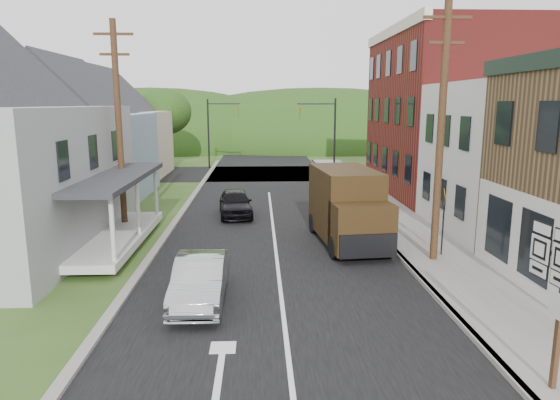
{
  "coord_description": "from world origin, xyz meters",
  "views": [
    {
      "loc": [
        -0.63,
        -13.41,
        5.63
      ],
      "look_at": [
        0.12,
        4.22,
        2.2
      ],
      "focal_mm": 32.0,
      "sensor_mm": 36.0,
      "label": 1
    }
  ],
  "objects": [
    {
      "name": "ground",
      "position": [
        0.0,
        0.0,
        0.0
      ],
      "size": [
        120.0,
        120.0,
        0.0
      ],
      "primitive_type": "plane",
      "color": "#2D4719",
      "rests_on": "ground"
    },
    {
      "name": "road",
      "position": [
        0.0,
        10.0,
        0.0
      ],
      "size": [
        9.0,
        90.0,
        0.02
      ],
      "primitive_type": "cube",
      "color": "black",
      "rests_on": "ground"
    },
    {
      "name": "cross_road",
      "position": [
        0.0,
        27.0,
        0.0
      ],
      "size": [
        60.0,
        9.0,
        0.02
      ],
      "primitive_type": "cube",
      "color": "black",
      "rests_on": "ground"
    },
    {
      "name": "sidewalk_right",
      "position": [
        5.9,
        8.0,
        0.07
      ],
      "size": [
        2.8,
        55.0,
        0.15
      ],
      "primitive_type": "cube",
      "color": "slate",
      "rests_on": "ground"
    },
    {
      "name": "curb_right",
      "position": [
        4.55,
        8.0,
        0.07
      ],
      "size": [
        0.2,
        55.0,
        0.15
      ],
      "primitive_type": "cube",
      "color": "slate",
      "rests_on": "ground"
    },
    {
      "name": "curb_left",
      "position": [
        -4.65,
        8.0,
        0.06
      ],
      "size": [
        0.3,
        55.0,
        0.12
      ],
      "primitive_type": "cube",
      "color": "slate",
      "rests_on": "ground"
    },
    {
      "name": "storefront_white",
      "position": [
        11.3,
        7.5,
        3.25
      ],
      "size": [
        8.0,
        7.0,
        6.5
      ],
      "primitive_type": "cube",
      "color": "silver",
      "rests_on": "ground"
    },
    {
      "name": "storefront_red",
      "position": [
        11.3,
        17.0,
        5.0
      ],
      "size": [
        8.0,
        12.0,
        10.0
      ],
      "primitive_type": "cube",
      "color": "maroon",
      "rests_on": "ground"
    },
    {
      "name": "house_blue",
      "position": [
        -11.0,
        17.0,
        3.69
      ],
      "size": [
        7.14,
        8.16,
        7.28
      ],
      "color": "#8499B4",
      "rests_on": "ground"
    },
    {
      "name": "house_cream",
      "position": [
        -11.5,
        26.0,
        3.69
      ],
      "size": [
        7.14,
        8.16,
        7.28
      ],
      "color": "beige",
      "rests_on": "ground"
    },
    {
      "name": "utility_pole_right",
      "position": [
        5.6,
        3.5,
        4.66
      ],
      "size": [
        1.6,
        0.26,
        9.0
      ],
      "color": "#472D19",
      "rests_on": "ground"
    },
    {
      "name": "utility_pole_left",
      "position": [
        -6.5,
        8.0,
        4.66
      ],
      "size": [
        1.6,
        0.26,
        9.0
      ],
      "color": "#472D19",
      "rests_on": "ground"
    },
    {
      "name": "traffic_signal_right",
      "position": [
        4.3,
        23.5,
        3.76
      ],
      "size": [
        2.87,
        0.2,
        6.0
      ],
      "color": "black",
      "rests_on": "ground"
    },
    {
      "name": "traffic_signal_left",
      "position": [
        -4.3,
        30.5,
        3.76
      ],
      "size": [
        2.87,
        0.2,
        6.0
      ],
      "color": "black",
      "rests_on": "ground"
    },
    {
      "name": "tree_left_d",
      "position": [
        -9.0,
        32.0,
        4.88
      ],
      "size": [
        4.8,
        4.8,
        6.94
      ],
      "color": "#382616",
      "rests_on": "ground"
    },
    {
      "name": "forested_ridge",
      "position": [
        0.0,
        55.0,
        0.0
      ],
      "size": [
        90.0,
        30.0,
        16.0
      ],
      "primitive_type": "ellipsoid",
      "color": "#1B3810",
      "rests_on": "ground"
    },
    {
      "name": "silver_sedan",
      "position": [
        -2.34,
        0.19,
        0.66
      ],
      "size": [
        1.43,
        4.02,
        1.32
      ],
      "primitive_type": "imported",
      "rotation": [
        0.0,
        0.0,
        0.01
      ],
      "color": "#ADAEB2",
      "rests_on": "ground"
    },
    {
      "name": "dark_sedan",
      "position": [
        -1.84,
        11.37,
        0.67
      ],
      "size": [
        1.97,
        4.09,
        1.35
      ],
      "primitive_type": "imported",
      "rotation": [
        0.0,
        0.0,
        0.1
      ],
      "color": "black",
      "rests_on": "ground"
    },
    {
      "name": "delivery_van",
      "position": [
        2.93,
        6.04,
        1.53
      ],
      "size": [
        2.67,
        5.59,
        3.03
      ],
      "rotation": [
        0.0,
        0.0,
        0.09
      ],
      "color": "black",
      "rests_on": "ground"
    },
    {
      "name": "warning_sign",
      "position": [
        6.06,
        4.01,
        1.74
      ],
      "size": [
        0.15,
        0.68,
        2.48
      ],
      "rotation": [
        0.0,
        0.0,
        -0.15
      ],
      "color": "black",
      "rests_on": "sidewalk_right"
    }
  ]
}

